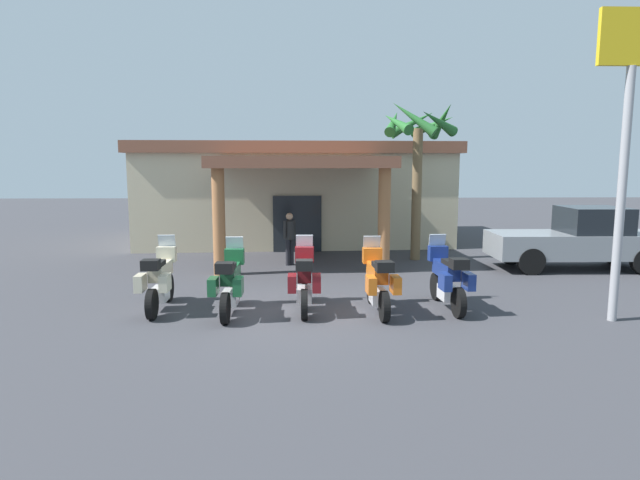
# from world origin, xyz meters

# --- Properties ---
(ground_plane) EXTENTS (80.00, 80.00, 0.00)m
(ground_plane) POSITION_xyz_m (0.00, 0.00, 0.00)
(ground_plane) COLOR #38383D
(motel_building) EXTENTS (13.02, 11.97, 4.11)m
(motel_building) POSITION_xyz_m (-0.16, 11.57, 2.10)
(motel_building) COLOR beige
(motel_building) RESTS_ON ground_plane
(motorcycle_cream) EXTENTS (0.71, 2.21, 1.61)m
(motorcycle_cream) POSITION_xyz_m (-3.01, 0.23, 0.70)
(motorcycle_cream) COLOR black
(motorcycle_cream) RESTS_ON ground_plane
(motorcycle_green) EXTENTS (0.70, 2.21, 1.61)m
(motorcycle_green) POSITION_xyz_m (-1.38, -0.14, 0.70)
(motorcycle_green) COLOR black
(motorcycle_green) RESTS_ON ground_plane
(motorcycle_maroon) EXTENTS (0.70, 2.21, 1.61)m
(motorcycle_maroon) POSITION_xyz_m (0.25, 0.11, 0.70)
(motorcycle_maroon) COLOR black
(motorcycle_maroon) RESTS_ON ground_plane
(motorcycle_orange) EXTENTS (0.72, 2.21, 1.61)m
(motorcycle_orange) POSITION_xyz_m (1.88, -0.10, 0.70)
(motorcycle_orange) COLOR black
(motorcycle_orange) RESTS_ON ground_plane
(motorcycle_blue) EXTENTS (0.73, 2.21, 1.61)m
(motorcycle_blue) POSITION_xyz_m (3.51, 0.16, 0.70)
(motorcycle_blue) COLOR black
(motorcycle_blue) RESTS_ON ground_plane
(pedestrian) EXTENTS (0.39, 0.41, 1.71)m
(pedestrian) POSITION_xyz_m (-0.22, 5.62, 0.99)
(pedestrian) COLOR black
(pedestrian) RESTS_ON ground_plane
(pickup_truck_gray) EXTENTS (5.24, 2.04, 1.95)m
(pickup_truck_gray) POSITION_xyz_m (8.83, 4.65, 0.94)
(pickup_truck_gray) COLOR black
(pickup_truck_gray) RESTS_ON ground_plane
(palm_tree_near_portico) EXTENTS (2.56, 2.63, 5.37)m
(palm_tree_near_portico) POSITION_xyz_m (4.08, 6.51, 4.07)
(palm_tree_near_portico) COLOR brown
(palm_tree_near_portico) RESTS_ON ground_plane
(roadside_sign) EXTENTS (1.40, 0.18, 6.30)m
(roadside_sign) POSITION_xyz_m (6.74, -0.89, 4.25)
(roadside_sign) COLOR #99999E
(roadside_sign) RESTS_ON ground_plane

